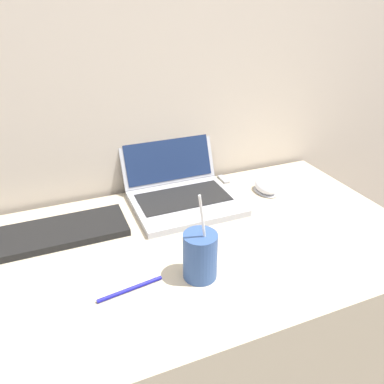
# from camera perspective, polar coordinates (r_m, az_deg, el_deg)

# --- Properties ---
(wall_back) EXTENTS (7.00, 0.04, 2.50)m
(wall_back) POSITION_cam_1_polar(r_m,az_deg,el_deg) (1.20, -6.57, 25.19)
(wall_back) COLOR beige
(wall_back) RESTS_ON ground_plane
(desk) EXTENTS (1.20, 0.69, 0.71)m
(desk) POSITION_cam_1_polar(r_m,az_deg,el_deg) (1.27, 1.03, -20.56)
(desk) COLOR beige
(desk) RESTS_ON ground_plane
(laptop) EXTENTS (0.32, 0.34, 0.21)m
(laptop) POSITION_cam_1_polar(r_m,az_deg,el_deg) (1.21, -1.91, 0.78)
(laptop) COLOR #ADADB2
(laptop) RESTS_ON desk
(drink_cup) EXTENTS (0.08, 0.08, 0.23)m
(drink_cup) POSITION_cam_1_polar(r_m,az_deg,el_deg) (0.87, 1.25, -9.57)
(drink_cup) COLOR #33518C
(drink_cup) RESTS_ON desk
(computer_mouse) EXTENTS (0.07, 0.10, 0.04)m
(computer_mouse) POSITION_cam_1_polar(r_m,az_deg,el_deg) (1.28, 11.16, 0.73)
(computer_mouse) COLOR #B2B2B7
(computer_mouse) RESTS_ON desk
(external_keyboard) EXTENTS (0.43, 0.15, 0.02)m
(external_keyboard) POSITION_cam_1_polar(r_m,az_deg,el_deg) (1.10, -21.22, -6.09)
(external_keyboard) COLOR black
(external_keyboard) RESTS_ON desk
(usb_stick) EXTENTS (0.02, 0.06, 0.01)m
(usb_stick) POSITION_cam_1_polar(r_m,az_deg,el_deg) (1.35, 4.82, 1.94)
(usb_stick) COLOR #99999E
(usb_stick) RESTS_ON desk
(pen) EXTENTS (0.15, 0.03, 0.01)m
(pen) POSITION_cam_1_polar(r_m,az_deg,el_deg) (0.88, -9.39, -14.38)
(pen) COLOR #191999
(pen) RESTS_ON desk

